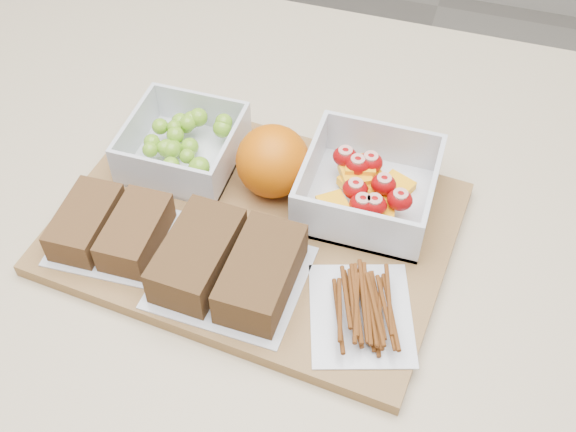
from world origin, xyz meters
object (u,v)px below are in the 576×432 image
orange (273,161)px  sandwich_bag_center (229,265)px  grape_container (185,144)px  sandwich_bag_left (111,228)px  cutting_board (255,228)px  fruit_container (368,188)px  pretzel_bag (362,308)px

orange → sandwich_bag_center: 0.14m
grape_container → sandwich_bag_left: bearing=-101.3°
cutting_board → grape_container: bearing=152.0°
fruit_container → sandwich_bag_left: (-0.25, -0.13, -0.00)m
sandwich_bag_center → sandwich_bag_left: bearing=175.2°
grape_container → sandwich_bag_center: (0.11, -0.15, -0.00)m
grape_container → pretzel_bag: grape_container is taller
orange → pretzel_bag: 0.20m
cutting_board → fruit_container: fruit_container is taller
cutting_board → orange: bearing=92.7°
grape_container → pretzel_bag: bearing=-31.5°
sandwich_bag_left → grape_container: bearing=78.7°
pretzel_bag → grape_container: bearing=148.5°
cutting_board → pretzel_bag: size_ratio=2.87×
orange → sandwich_bag_center: (-0.00, -0.14, -0.02)m
grape_container → orange: orange is taller
orange → grape_container: bearing=173.2°
cutting_board → sandwich_bag_left: (-0.14, -0.07, 0.03)m
cutting_board → sandwich_bag_center: bearing=-84.9°
orange → cutting_board: bearing=-92.3°
cutting_board → sandwich_bag_center: sandwich_bag_center is taller
sandwich_bag_center → cutting_board: bearing=90.1°
grape_container → orange: size_ratio=1.51×
grape_container → cutting_board: bearing=-33.0°
grape_container → orange: bearing=-6.8°
cutting_board → sandwich_bag_center: (0.00, -0.08, 0.03)m
sandwich_bag_center → orange: bearing=89.1°
cutting_board → grape_container: (-0.11, 0.07, 0.03)m
grape_container → sandwich_bag_center: bearing=-53.4°
pretzel_bag → cutting_board: bearing=149.8°
sandwich_bag_left → sandwich_bag_center: 0.14m
sandwich_bag_left → fruit_container: bearing=28.1°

